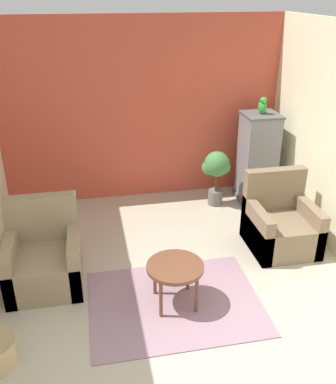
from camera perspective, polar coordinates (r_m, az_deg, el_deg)
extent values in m
cube|color=#C64C38|center=(6.31, -3.42, 10.72)|extent=(4.18, 0.06, 2.63)
cube|color=gray|center=(4.55, 0.92, -14.50)|extent=(1.75, 1.33, 0.01)
cylinder|color=brown|center=(4.28, 0.97, -9.94)|extent=(0.57, 0.57, 0.04)
cylinder|color=brown|center=(4.26, -0.96, -14.16)|extent=(0.04, 0.04, 0.43)
cylinder|color=brown|center=(4.32, 3.82, -13.55)|extent=(0.04, 0.04, 0.43)
cylinder|color=brown|center=(4.53, -1.77, -11.33)|extent=(0.04, 0.04, 0.43)
cylinder|color=brown|center=(4.59, 2.68, -10.80)|extent=(0.04, 0.04, 0.43)
cube|color=#8E7A5B|center=(4.86, -16.05, -9.87)|extent=(0.77, 0.78, 0.40)
cube|color=#8E7A5B|center=(4.89, -16.48, -3.27)|extent=(0.77, 0.14, 0.53)
cube|color=#8E7A5B|center=(4.86, -20.04, -9.20)|extent=(0.12, 0.78, 0.58)
cube|color=#8E7A5B|center=(4.78, -12.27, -8.68)|extent=(0.12, 0.78, 0.58)
cube|color=#7A664C|center=(5.47, 14.81, -5.36)|extent=(0.77, 0.78, 0.40)
cube|color=#7A664C|center=(5.51, 13.98, 0.44)|extent=(0.77, 0.14, 0.53)
cube|color=#7A664C|center=(5.30, 11.73, -4.93)|extent=(0.12, 0.78, 0.58)
cube|color=#7A664C|center=(5.57, 17.96, -4.12)|extent=(0.12, 0.78, 0.58)
cube|color=#555559|center=(6.69, 11.35, -0.62)|extent=(0.52, 0.52, 0.07)
cube|color=gray|center=(6.43, 11.85, 4.59)|extent=(0.48, 0.48, 1.24)
cube|color=#555559|center=(6.24, 12.38, 10.03)|extent=(0.50, 0.50, 0.03)
ellipsoid|color=green|center=(6.21, 12.47, 10.97)|extent=(0.11, 0.14, 0.18)
sphere|color=green|center=(6.17, 12.63, 11.83)|extent=(0.10, 0.10, 0.10)
cone|color=gold|center=(6.13, 12.78, 11.66)|extent=(0.04, 0.04, 0.04)
cone|color=green|center=(6.27, 12.23, 10.96)|extent=(0.06, 0.12, 0.16)
cylinder|color=#66605B|center=(6.41, 6.31, -0.68)|extent=(0.21, 0.21, 0.22)
cylinder|color=brown|center=(6.30, 6.42, 1.42)|extent=(0.03, 0.03, 0.29)
sphere|color=#427F42|center=(6.19, 6.54, 3.74)|extent=(0.37, 0.37, 0.37)
sphere|color=#427F42|center=(6.22, 5.53, 3.25)|extent=(0.22, 0.22, 0.22)
sphere|color=#427F42|center=(6.21, 7.40, 3.31)|extent=(0.20, 0.20, 0.20)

